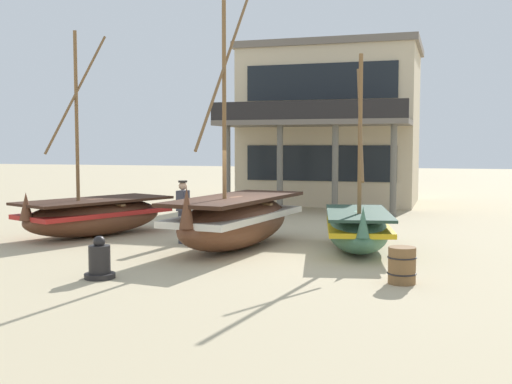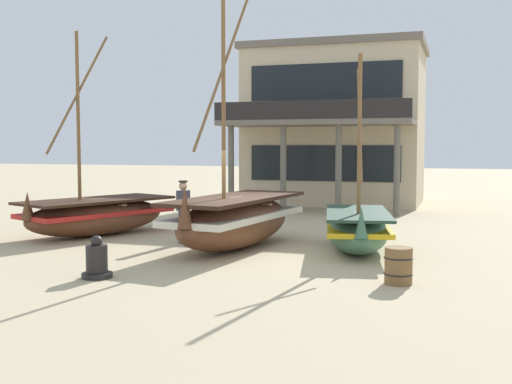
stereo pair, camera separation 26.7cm
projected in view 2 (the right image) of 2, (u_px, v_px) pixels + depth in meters
name	position (u px, v px, depth m)	size (l,w,h in m)	color
ground_plane	(243.00, 251.00, 15.53)	(120.00, 120.00, 0.00)	tan
fishing_boat_near_left	(357.00, 229.00, 15.48)	(2.22, 3.97, 4.78)	#427056
fishing_boat_centre_large	(235.00, 219.00, 15.93)	(2.42, 5.18, 6.53)	brown
fishing_boat_far_right	(96.00, 215.00, 18.25)	(3.42, 4.88, 5.80)	brown
fisherman_by_hull	(183.00, 212.00, 16.72)	(0.26, 0.38, 1.68)	#33333D
capstan_winch	(97.00, 261.00, 12.38)	(0.61, 0.61, 0.84)	black
wooden_barrel	(398.00, 266.00, 11.81)	(0.56, 0.56, 0.70)	brown
harbor_building_main	(336.00, 125.00, 28.52)	(7.88, 8.18, 7.10)	beige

